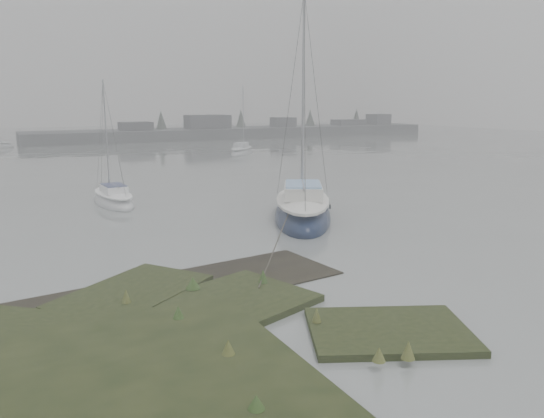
{
  "coord_description": "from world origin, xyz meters",
  "views": [
    {
      "loc": [
        -6.95,
        -9.01,
        5.09
      ],
      "look_at": [
        0.63,
        5.3,
        1.8
      ],
      "focal_mm": 35.0,
      "sensor_mm": 36.0,
      "label": 1
    }
  ],
  "objects": [
    {
      "name": "ground",
      "position": [
        0.0,
        30.0,
        0.0
      ],
      "size": [
        160.0,
        160.0,
        0.0
      ],
      "primitive_type": "plane",
      "color": "slate",
      "rests_on": "ground"
    },
    {
      "name": "far_shoreline",
      "position": [
        26.84,
        61.9,
        0.85
      ],
      "size": [
        60.0,
        8.0,
        4.15
      ],
      "color": "#4C4F51",
      "rests_on": "ground"
    },
    {
      "name": "sailboat_main",
      "position": [
        4.97,
        10.62,
        0.33
      ],
      "size": [
        5.8,
        7.68,
        10.51
      ],
      "rotation": [
        0.0,
        0.0,
        -0.52
      ],
      "color": "#101A35",
      "rests_on": "ground"
    },
    {
      "name": "sailboat_far_b",
      "position": [
        14.93,
        38.7,
        0.23
      ],
      "size": [
        4.66,
        5.0,
        7.28
      ],
      "rotation": [
        0.0,
        0.0,
        -0.71
      ],
      "color": "#B1B7BA",
      "rests_on": "ground"
    },
    {
      "name": "sailboat_white",
      "position": [
        -1.73,
        17.98,
        0.21
      ],
      "size": [
        1.88,
        4.82,
        6.67
      ],
      "rotation": [
        0.0,
        0.0,
        0.07
      ],
      "color": "silver",
      "rests_on": "ground"
    }
  ]
}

